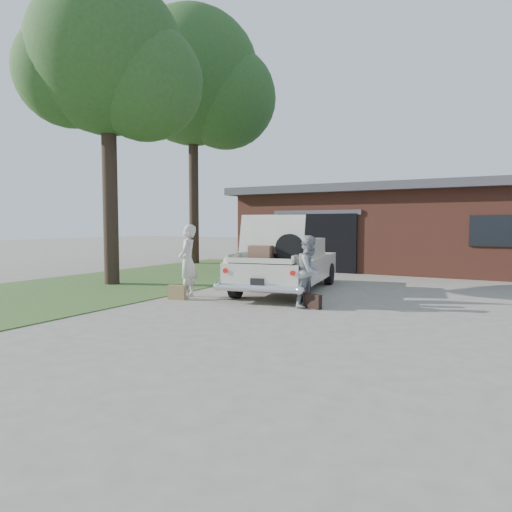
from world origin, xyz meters
The scene contains 10 objects.
ground centered at (0.00, 0.00, 0.00)m, with size 90.00×90.00×0.00m, color gray.
grass_strip centered at (-5.50, 3.00, 0.01)m, with size 6.00×16.00×0.02m, color #2D4C1E.
house centered at (0.98, 11.47, 1.67)m, with size 12.80×7.80×3.30m.
tree_left centered at (-5.42, 1.53, 6.39)m, with size 5.19×4.51×8.95m.
tree_back centered at (-7.65, 8.64, 8.04)m, with size 6.93×6.03×11.41m.
sedan centered at (-0.32, 2.89, 0.73)m, with size 2.72×5.22×2.04m.
woman_left centered at (-1.96, 0.65, 0.90)m, with size 0.66×0.43×1.80m, color beige.
woman_right centered at (1.16, 0.93, 0.78)m, with size 0.76×0.59×1.57m, color gray.
suitcase_left centered at (-2.00, 0.29, 0.17)m, with size 0.45×0.14×0.35m, color olive.
suitcase_right centered at (1.29, 0.78, 0.16)m, with size 0.40×0.13×0.31m, color black.
Camera 1 is at (4.95, -8.28, 1.81)m, focal length 32.00 mm.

